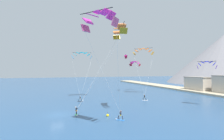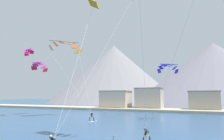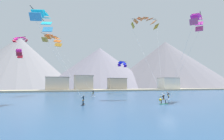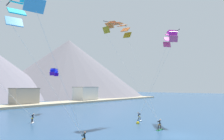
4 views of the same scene
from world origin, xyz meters
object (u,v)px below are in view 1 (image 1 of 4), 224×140
object	(u,v)px
parafoil_kite_distant_high_outer	(126,56)
parafoil_kite_distant_low_drift	(207,64)
race_marker_buoy	(108,115)
kitesurfer_near_trail	(81,100)
parafoil_kite_distant_mid_solo	(135,63)
kitesurfer_far_left	(119,117)
parafoil_kite_mid_center	(119,30)
kitesurfer_near_lead	(145,99)
parafoil_kite_far_left	(99,19)
parafoil_kite_near_trail	(82,55)
parafoil_kite_near_lead	(143,51)
kitesurfer_mid_center	(76,113)

from	to	relation	value
parafoil_kite_distant_high_outer	parafoil_kite_distant_low_drift	size ratio (longest dim) A/B	0.98
race_marker_buoy	kitesurfer_near_trail	bearing A→B (deg)	-169.71
parafoil_kite_distant_low_drift	race_marker_buoy	size ratio (longest dim) A/B	4.04
parafoil_kite_distant_mid_solo	kitesurfer_far_left	bearing A→B (deg)	-32.15
parafoil_kite_distant_low_drift	parafoil_kite_mid_center	bearing A→B (deg)	-96.20
kitesurfer_near_lead	kitesurfer_far_left	xyz separation A→B (m)	(14.02, -14.10, -0.04)
parafoil_kite_far_left	parafoil_kite_near_trail	bearing A→B (deg)	176.61
kitesurfer_near_lead	parafoil_kite_mid_center	size ratio (longest dim) A/B	0.10
parafoil_kite_mid_center	race_marker_buoy	world-z (taller)	parafoil_kite_mid_center
kitesurfer_near_lead	parafoil_kite_far_left	bearing A→B (deg)	-46.46
kitesurfer_near_lead	kitesurfer_far_left	bearing A→B (deg)	-45.16
parafoil_kite_distant_low_drift	parafoil_kite_distant_mid_solo	world-z (taller)	parafoil_kite_distant_mid_solo
parafoil_kite_mid_center	race_marker_buoy	bearing A→B (deg)	-61.22
kitesurfer_far_left	parafoil_kite_near_lead	bearing A→B (deg)	141.20
kitesurfer_near_lead	kitesurfer_near_trail	size ratio (longest dim) A/B	1.00
parafoil_kite_mid_center	parafoil_kite_distant_high_outer	bearing A→B (deg)	152.77
parafoil_kite_distant_mid_solo	parafoil_kite_distant_high_outer	bearing A→B (deg)	-76.36
kitesurfer_mid_center	parafoil_kite_far_left	xyz separation A→B (m)	(9.37, 2.15, 15.82)
parafoil_kite_near_trail	kitesurfer_near_trail	bearing A→B (deg)	-10.07
parafoil_kite_mid_center	parafoil_kite_distant_low_drift	distance (m)	23.57
kitesurfer_mid_center	race_marker_buoy	bearing A→B (deg)	65.04
kitesurfer_near_lead	parafoil_kite_distant_low_drift	size ratio (longest dim) A/B	0.43
kitesurfer_near_trail	race_marker_buoy	world-z (taller)	kitesurfer_near_trail
kitesurfer_mid_center	parafoil_kite_mid_center	bearing A→B (deg)	84.07
kitesurfer_near_trail	parafoil_kite_distant_high_outer	size ratio (longest dim) A/B	0.44
parafoil_kite_distant_high_outer	parafoil_kite_distant_low_drift	distance (m)	32.42
kitesurfer_near_lead	kitesurfer_near_trail	bearing A→B (deg)	-105.04
kitesurfer_near_lead	parafoil_kite_distant_high_outer	world-z (taller)	parafoil_kite_distant_high_outer
parafoil_kite_near_lead	parafoil_kite_far_left	distance (m)	38.53
parafoil_kite_distant_high_outer	kitesurfer_near_trail	bearing A→B (deg)	-55.57
kitesurfer_near_lead	parafoil_kite_near_lead	size ratio (longest dim) A/B	0.11
kitesurfer_mid_center	parafoil_kite_distant_high_outer	size ratio (longest dim) A/B	0.43
kitesurfer_near_trail	kitesurfer_mid_center	distance (m)	13.80
parafoil_kite_near_lead	parafoil_kite_mid_center	bearing A→B (deg)	-41.74
parafoil_kite_mid_center	parafoil_kite_far_left	size ratio (longest dim) A/B	1.07
kitesurfer_near_lead	parafoil_kite_near_trail	bearing A→B (deg)	-124.44
parafoil_kite_far_left	parafoil_kite_distant_low_drift	xyz separation A→B (m)	(-6.02, 28.99, -5.81)
kitesurfer_mid_center	parafoil_kite_mid_center	size ratio (longest dim) A/B	0.10
kitesurfer_near_trail	parafoil_kite_near_trail	size ratio (longest dim) A/B	0.13
kitesurfer_mid_center	kitesurfer_far_left	size ratio (longest dim) A/B	1.02
kitesurfer_near_lead	parafoil_kite_distant_mid_solo	xyz separation A→B (m)	(-20.45, 7.57, 11.90)
parafoil_kite_near_trail	kitesurfer_near_lead	bearing A→B (deg)	55.56
parafoil_kite_near_trail	parafoil_kite_far_left	size ratio (longest dim) A/B	0.86
kitesurfer_near_trail	parafoil_kite_near_lead	xyz separation A→B (m)	(-6.31, 24.58, 16.19)
parafoil_kite_mid_center	parafoil_kite_distant_low_drift	xyz separation A→B (m)	(2.43, 22.38, -6.98)
kitesurfer_near_trail	parafoil_kite_near_lead	world-z (taller)	parafoil_kite_near_lead
parafoil_kite_near_lead	kitesurfer_near_lead	bearing A→B (deg)	-28.94
parafoil_kite_mid_center	parafoil_kite_distant_mid_solo	bearing A→B (deg)	146.45
parafoil_kite_distant_high_outer	race_marker_buoy	xyz separation A→B (m)	(30.45, -17.91, -15.08)
kitesurfer_near_trail	kitesurfer_far_left	distance (m)	19.42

